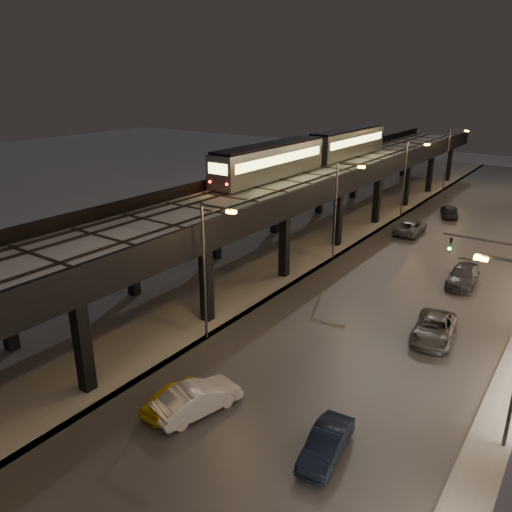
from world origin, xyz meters
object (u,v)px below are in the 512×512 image
Objects in this scene: subway_train at (314,150)px; car_onc_silver at (326,445)px; car_mid_dark at (449,212)px; car_onc_white at (463,276)px; car_onc_dark at (434,329)px; car_mid_silver at (410,227)px; car_far_white at (448,210)px; car_near_white at (197,399)px; car_taxi at (175,397)px.

subway_train is 39.02m from car_onc_silver.
car_onc_white reaches higher than car_mid_dark.
subway_train is at bearing 113.28° from car_onc_silver.
subway_train is at bearing 127.89° from car_onc_dark.
car_onc_white is (19.17, -9.38, -7.51)m from subway_train.
subway_train reaches higher than car_onc_dark.
subway_train reaches higher than car_onc_white.
car_mid_silver is 1.34× the size of car_onc_silver.
car_far_white is 22.55m from car_onc_white.
car_onc_dark is at bearing 110.39° from car_mid_silver.
car_onc_white reaches higher than car_onc_dark.
car_mid_silver is (-1.36, 35.94, -0.02)m from car_near_white.
car_onc_dark is at bearing -44.81° from subway_train.
car_onc_white is at bearing 90.14° from car_far_white.
car_taxi is 17.07m from car_onc_dark.
car_onc_dark is (8.64, 14.72, 0.05)m from car_taxi.
car_taxi is 0.84× the size of car_near_white.
subway_train reaches higher than car_mid_silver.
car_onc_dark is at bearing 80.06° from car_onc_silver.
car_mid_dark is 1.15× the size of car_onc_silver.
subway_train is 22.62m from car_onc_white.
car_onc_white is at bearing -108.51° from car_taxi.
car_mid_silver is at bearing 9.68° from subway_train.
car_near_white is 25.60m from car_onc_white.
car_mid_dark is at bearing -75.76° from car_near_white.
car_near_white reaches higher than car_mid_silver.
car_taxi is 45.89m from car_mid_dark.
car_mid_dark is at bearing -101.24° from car_mid_silver.
car_far_white is at bearing -99.08° from car_mid_silver.
car_onc_dark reaches higher than car_mid_dark.
subway_train is 37.04m from car_taxi.
car_mid_dark is (0.20, 45.47, -0.10)m from car_near_white.
car_taxi reaches higher than car_far_white.
subway_train is at bearing -55.56° from car_near_white.
car_near_white is at bearing 72.22° from car_mid_dark.
car_onc_white is (7.93, 25.08, 0.08)m from car_taxi.
car_far_white is 0.73× the size of car_onc_dark.
car_near_white is 1.16× the size of car_onc_silver.
car_mid_dark is 32.00m from car_onc_dark.
car_onc_silver is 0.78× the size of car_onc_white.
car_mid_dark reaches higher than car_taxi.
car_onc_dark is 10.39m from car_onc_white.
car_onc_silver is (7.87, 1.30, -0.01)m from car_taxi.
car_onc_silver is at bearing 101.11° from car_mid_silver.
car_taxi is 0.85× the size of car_mid_dark.
car_onc_white is at bearing 90.08° from car_mid_dark.
car_mid_dark is 21.81m from car_onc_white.
car_taxi is 0.98× the size of car_onc_silver.
subway_train reaches higher than car_near_white.
car_mid_silver reaches higher than car_onc_silver.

